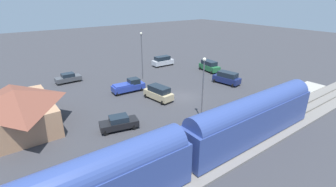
{
  "coord_description": "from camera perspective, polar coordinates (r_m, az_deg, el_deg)",
  "views": [
    {
      "loc": [
        -27.6,
        23.19,
        14.97
      ],
      "look_at": [
        0.5,
        2.5,
        1.0
      ],
      "focal_mm": 26.16,
      "sensor_mm": 36.0,
      "label": 1
    }
  ],
  "objects": [
    {
      "name": "ground_plane",
      "position": [
        39.03,
        3.39,
        -0.77
      ],
      "size": [
        200.0,
        200.0,
        0.0
      ],
      "primitive_type": "plane",
      "color": "#38383D"
    },
    {
      "name": "railway_track",
      "position": [
        30.73,
        20.45,
        -8.67
      ],
      "size": [
        4.8,
        70.0,
        0.3
      ],
      "color": "slate",
      "rests_on": "ground"
    },
    {
      "name": "platform",
      "position": [
        32.67,
        14.69,
        -5.94
      ],
      "size": [
        3.2,
        46.0,
        0.3
      ],
      "color": "#A8A399",
      "rests_on": "ground"
    },
    {
      "name": "station_building",
      "position": [
        33.97,
        -31.6,
        -3.03
      ],
      "size": [
        11.46,
        8.03,
        4.93
      ],
      "color": "tan",
      "rests_on": "ground"
    },
    {
      "name": "pedestrian_on_platform",
      "position": [
        36.83,
        21.89,
        -1.67
      ],
      "size": [
        0.36,
        0.36,
        1.71
      ],
      "color": "brown",
      "rests_on": "platform"
    },
    {
      "name": "suv_tan",
      "position": [
        37.52,
        -2.21,
        0.19
      ],
      "size": [
        5.12,
        2.9,
        2.22
      ],
      "color": "#C6B284",
      "rests_on": "ground"
    },
    {
      "name": "suv_green",
      "position": [
        52.91,
        9.6,
        6.37
      ],
      "size": [
        5.09,
        2.81,
        2.22
      ],
      "color": "#236638",
      "rests_on": "ground"
    },
    {
      "name": "suv_silver",
      "position": [
        56.33,
        -1.24,
        7.61
      ],
      "size": [
        2.08,
        4.95,
        2.22
      ],
      "color": "silver",
      "rests_on": "ground"
    },
    {
      "name": "sedan_charcoal",
      "position": [
        48.86,
        -22.24,
        3.4
      ],
      "size": [
        1.91,
        4.53,
        1.74
      ],
      "color": "#47494F",
      "rests_on": "ground"
    },
    {
      "name": "pickup_blue",
      "position": [
        41.24,
        -9.1,
        1.77
      ],
      "size": [
        2.33,
        5.52,
        2.14
      ],
      "color": "#283D9E",
      "rests_on": "ground"
    },
    {
      "name": "suv_navy",
      "position": [
        45.71,
        13.56,
        3.6
      ],
      "size": [
        5.16,
        3.01,
        2.22
      ],
      "color": "navy",
      "rests_on": "ground"
    },
    {
      "name": "sedan_black",
      "position": [
        29.98,
        -11.34,
        -6.69
      ],
      "size": [
        2.8,
        4.8,
        1.74
      ],
      "color": "black",
      "rests_on": "ground"
    },
    {
      "name": "light_pole_near_platform",
      "position": [
        30.5,
        8.19,
        2.69
      ],
      "size": [
        0.44,
        0.44,
        8.15
      ],
      "color": "#515156",
      "rests_on": "ground"
    },
    {
      "name": "light_pole_lot_center",
      "position": [
        46.41,
        -6.14,
        9.88
      ],
      "size": [
        0.44,
        0.44,
        8.83
      ],
      "color": "#515156",
      "rests_on": "ground"
    }
  ]
}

